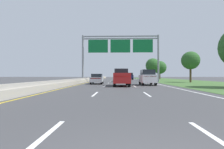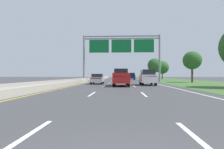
# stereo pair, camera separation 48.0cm
# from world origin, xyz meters

# --- Properties ---
(ground_plane) EXTENTS (220.00, 220.00, 0.00)m
(ground_plane) POSITION_xyz_m (0.00, 35.00, 0.00)
(ground_plane) COLOR #3D3D3F
(lane_striping) EXTENTS (11.96, 106.00, 0.01)m
(lane_striping) POSITION_xyz_m (0.00, 34.54, 0.00)
(lane_striping) COLOR white
(lane_striping) RESTS_ON ground
(grass_verge_right) EXTENTS (14.00, 110.00, 0.02)m
(grass_verge_right) POSITION_xyz_m (13.95, 35.00, 0.01)
(grass_verge_right) COLOR #3D602D
(grass_verge_right) RESTS_ON ground
(median_barrier_concrete) EXTENTS (0.60, 110.00, 0.85)m
(median_barrier_concrete) POSITION_xyz_m (-6.60, 35.00, 0.35)
(median_barrier_concrete) COLOR #A8A399
(median_barrier_concrete) RESTS_ON ground
(overhead_sign_gantry) EXTENTS (15.06, 0.42, 9.18)m
(overhead_sign_gantry) POSITION_xyz_m (0.30, 32.05, 6.56)
(overhead_sign_gantry) COLOR gray
(overhead_sign_gantry) RESTS_ON ground
(pickup_truck_red) EXTENTS (2.09, 5.43, 2.20)m
(pickup_truck_red) POSITION_xyz_m (0.23, 20.18, 1.07)
(pickup_truck_red) COLOR maroon
(pickup_truck_red) RESTS_ON ground
(car_white_right_lane_suv) EXTENTS (1.96, 4.72, 2.11)m
(car_white_right_lane_suv) POSITION_xyz_m (3.88, 22.36, 1.10)
(car_white_right_lane_suv) COLOR silver
(car_white_right_lane_suv) RESTS_ON ground
(car_grey_centre_lane_suv) EXTENTS (2.02, 4.75, 2.11)m
(car_grey_centre_lane_suv) POSITION_xyz_m (-0.08, 52.27, 1.10)
(car_grey_centre_lane_suv) COLOR slate
(car_grey_centre_lane_suv) RESTS_ON ground
(car_black_centre_lane_sedan) EXTENTS (1.88, 4.42, 1.57)m
(car_black_centre_lane_sedan) POSITION_xyz_m (0.17, 35.06, 0.82)
(car_black_centre_lane_sedan) COLOR black
(car_black_centre_lane_sedan) RESTS_ON ground
(car_navy_right_lane_suv) EXTENTS (1.94, 4.72, 2.11)m
(car_navy_right_lane_suv) POSITION_xyz_m (3.55, 52.44, 1.10)
(car_navy_right_lane_suv) COLOR #161E47
(car_navy_right_lane_suv) RESTS_ON ground
(car_silver_left_lane_sedan) EXTENTS (1.93, 4.44, 1.57)m
(car_silver_left_lane_sedan) POSITION_xyz_m (-3.45, 25.30, 0.82)
(car_silver_left_lane_sedan) COLOR #B2B5BA
(car_silver_left_lane_sedan) RESTS_ON ground
(roadside_tree_mid) EXTENTS (3.39, 3.39, 5.86)m
(roadside_tree_mid) POSITION_xyz_m (13.55, 31.57, 4.14)
(roadside_tree_mid) COLOR #4C3823
(roadside_tree_mid) RESTS_ON ground
(roadside_tree_far) EXTENTS (4.03, 4.03, 6.14)m
(roadside_tree_far) POSITION_xyz_m (9.68, 47.72, 4.11)
(roadside_tree_far) COLOR #4C3823
(roadside_tree_far) RESTS_ON ground
(roadside_tree_distant) EXTENTS (4.45, 4.45, 6.29)m
(roadside_tree_distant) POSITION_xyz_m (14.37, 59.03, 4.05)
(roadside_tree_distant) COLOR #4C3823
(roadside_tree_distant) RESTS_ON ground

